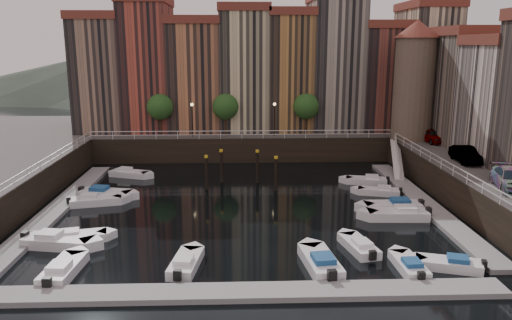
{
  "coord_description": "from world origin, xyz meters",
  "views": [
    {
      "loc": [
        -0.47,
        -43.14,
        14.03
      ],
      "look_at": [
        1.26,
        4.0,
        3.11
      ],
      "focal_mm": 35.0,
      "sensor_mm": 36.0,
      "label": 1
    }
  ],
  "objects_px": {
    "car_a": "(432,136)",
    "car_c": "(511,180)",
    "boat_left_2": "(95,201)",
    "boat_left_0": "(57,241)",
    "car_b": "(465,156)",
    "mooring_pilings": "(240,170)",
    "gangway": "(397,157)",
    "corner_tower": "(414,79)",
    "boat_left_1": "(76,237)"
  },
  "relations": [
    {
      "from": "gangway",
      "to": "boat_left_1",
      "type": "relative_size",
      "value": 1.89
    },
    {
      "from": "boat_left_0",
      "to": "car_c",
      "type": "height_order",
      "value": "car_c"
    },
    {
      "from": "gangway",
      "to": "car_c",
      "type": "relative_size",
      "value": 1.52
    },
    {
      "from": "boat_left_1",
      "to": "car_b",
      "type": "height_order",
      "value": "car_b"
    },
    {
      "from": "corner_tower",
      "to": "boat_left_0",
      "type": "distance_m",
      "value": 42.25
    },
    {
      "from": "car_a",
      "to": "car_c",
      "type": "height_order",
      "value": "car_c"
    },
    {
      "from": "gangway",
      "to": "mooring_pilings",
      "type": "distance_m",
      "value": 17.89
    },
    {
      "from": "boat_left_1",
      "to": "car_a",
      "type": "relative_size",
      "value": 0.95
    },
    {
      "from": "gangway",
      "to": "car_c",
      "type": "xyz_separation_m",
      "value": [
        3.58,
        -16.61,
        1.88
      ]
    },
    {
      "from": "car_c",
      "to": "mooring_pilings",
      "type": "bearing_deg",
      "value": 162.54
    },
    {
      "from": "corner_tower",
      "to": "car_b",
      "type": "xyz_separation_m",
      "value": [
        1.13,
        -12.14,
        -6.43
      ]
    },
    {
      "from": "mooring_pilings",
      "to": "car_b",
      "type": "distance_m",
      "value": 21.78
    },
    {
      "from": "mooring_pilings",
      "to": "car_c",
      "type": "xyz_separation_m",
      "value": [
        20.96,
        -12.38,
        2.15
      ]
    },
    {
      "from": "mooring_pilings",
      "to": "boat_left_0",
      "type": "distance_m",
      "value": 20.13
    },
    {
      "from": "car_b",
      "to": "gangway",
      "type": "bearing_deg",
      "value": 120.85
    },
    {
      "from": "mooring_pilings",
      "to": "car_a",
      "type": "xyz_separation_m",
      "value": [
        22.05,
        6.61,
        2.14
      ]
    },
    {
      "from": "gangway",
      "to": "boat_left_0",
      "type": "xyz_separation_m",
      "value": [
        -30.5,
        -19.45,
        -1.51
      ]
    },
    {
      "from": "boat_left_1",
      "to": "car_c",
      "type": "bearing_deg",
      "value": -10.83
    },
    {
      "from": "boat_left_0",
      "to": "car_b",
      "type": "distance_m",
      "value": 36.64
    },
    {
      "from": "boat_left_1",
      "to": "car_a",
      "type": "bearing_deg",
      "value": 17.37
    },
    {
      "from": "mooring_pilings",
      "to": "car_b",
      "type": "xyz_separation_m",
      "value": [
        21.4,
        -3.41,
        2.11
      ]
    },
    {
      "from": "boat_left_2",
      "to": "corner_tower",
      "type": "bearing_deg",
      "value": 10.3
    },
    {
      "from": "boat_left_1",
      "to": "car_b",
      "type": "relative_size",
      "value": 0.95
    },
    {
      "from": "corner_tower",
      "to": "boat_left_2",
      "type": "bearing_deg",
      "value": -156.81
    },
    {
      "from": "mooring_pilings",
      "to": "corner_tower",
      "type": "bearing_deg",
      "value": 23.3
    },
    {
      "from": "car_a",
      "to": "gangway",
      "type": "bearing_deg",
      "value": -159.92
    },
    {
      "from": "gangway",
      "to": "car_b",
      "type": "distance_m",
      "value": 8.83
    },
    {
      "from": "car_a",
      "to": "car_c",
      "type": "distance_m",
      "value": 19.02
    },
    {
      "from": "gangway",
      "to": "boat_left_2",
      "type": "height_order",
      "value": "gangway"
    },
    {
      "from": "car_b",
      "to": "boat_left_1",
      "type": "bearing_deg",
      "value": -158.99
    },
    {
      "from": "gangway",
      "to": "car_b",
      "type": "relative_size",
      "value": 1.8
    },
    {
      "from": "gangway",
      "to": "car_c",
      "type": "height_order",
      "value": "car_c"
    },
    {
      "from": "car_c",
      "to": "car_b",
      "type": "bearing_deg",
      "value": 100.27
    },
    {
      "from": "boat_left_2",
      "to": "car_c",
      "type": "bearing_deg",
      "value": -24.17
    },
    {
      "from": "boat_left_1",
      "to": "boat_left_2",
      "type": "height_order",
      "value": "boat_left_2"
    },
    {
      "from": "boat_left_0",
      "to": "car_b",
      "type": "relative_size",
      "value": 1.16
    },
    {
      "from": "corner_tower",
      "to": "boat_left_1",
      "type": "height_order",
      "value": "corner_tower"
    },
    {
      "from": "mooring_pilings",
      "to": "car_b",
      "type": "height_order",
      "value": "car_b"
    },
    {
      "from": "car_a",
      "to": "car_b",
      "type": "xyz_separation_m",
      "value": [
        -0.65,
        -10.02,
        -0.02
      ]
    },
    {
      "from": "car_a",
      "to": "car_b",
      "type": "relative_size",
      "value": 1.0
    },
    {
      "from": "mooring_pilings",
      "to": "boat_left_0",
      "type": "xyz_separation_m",
      "value": [
        -13.12,
        -15.22,
        -1.25
      ]
    },
    {
      "from": "boat_left_2",
      "to": "car_c",
      "type": "height_order",
      "value": "car_c"
    },
    {
      "from": "corner_tower",
      "to": "car_a",
      "type": "height_order",
      "value": "corner_tower"
    },
    {
      "from": "car_a",
      "to": "car_b",
      "type": "height_order",
      "value": "car_a"
    },
    {
      "from": "car_a",
      "to": "car_b",
      "type": "distance_m",
      "value": 10.04
    },
    {
      "from": "gangway",
      "to": "car_b",
      "type": "height_order",
      "value": "car_b"
    },
    {
      "from": "gangway",
      "to": "boat_left_2",
      "type": "bearing_deg",
      "value": -162.17
    },
    {
      "from": "boat_left_1",
      "to": "car_b",
      "type": "distance_m",
      "value": 35.34
    },
    {
      "from": "corner_tower",
      "to": "boat_left_0",
      "type": "height_order",
      "value": "corner_tower"
    },
    {
      "from": "corner_tower",
      "to": "gangway",
      "type": "xyz_separation_m",
      "value": [
        -2.9,
        -4.5,
        -8.28
      ]
    }
  ]
}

